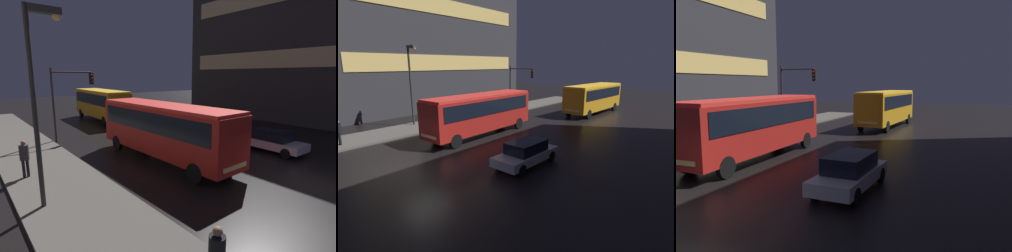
{
  "view_description": "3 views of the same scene",
  "coord_description": "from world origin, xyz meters",
  "views": [
    {
      "loc": [
        -12.19,
        -4.62,
        5.03
      ],
      "look_at": [
        -0.82,
        9.57,
        1.48
      ],
      "focal_mm": 28.0,
      "sensor_mm": 36.0,
      "label": 1
    },
    {
      "loc": [
        12.15,
        -7.5,
        5.74
      ],
      "look_at": [
        0.31,
        6.66,
        1.36
      ],
      "focal_mm": 28.0,
      "sensor_mm": 36.0,
      "label": 2
    },
    {
      "loc": [
        8.3,
        -7.22,
        4.16
      ],
      "look_at": [
        1.46,
        9.39,
        1.79
      ],
      "focal_mm": 35.0,
      "sensor_mm": 36.0,
      "label": 3
    }
  ],
  "objects": [
    {
      "name": "traffic_light_main",
      "position": [
        -5.55,
        15.81,
        3.78
      ],
      "size": [
        3.27,
        0.35,
        5.55
      ],
      "color": "#2D2D2D",
      "rests_on": "ground"
    },
    {
      "name": "street_lamp_sidewalk",
      "position": [
        -9.88,
        5.49,
        4.97
      ],
      "size": [
        1.25,
        0.36,
        7.23
      ],
      "color": "#2D2D2D",
      "rests_on": "sidewalk_left"
    },
    {
      "name": "ground_plane",
      "position": [
        0.0,
        0.0,
        0.0
      ],
      "size": [
        120.0,
        120.0,
        0.0
      ],
      "primitive_type": "plane",
      "color": "black"
    },
    {
      "name": "building_right_block",
      "position": [
        19.01,
        11.89,
        9.57
      ],
      "size": [
        10.07,
        21.62,
        19.15
      ],
      "color": "#2D2D33",
      "rests_on": "ground"
    },
    {
      "name": "car_taxi",
      "position": [
        3.82,
        4.28,
        0.74
      ],
      "size": [
        1.85,
        4.33,
        1.44
      ],
      "rotation": [
        0.0,
        0.0,
        3.12
      ],
      "color": "#B7B7BC",
      "rests_on": "ground"
    },
    {
      "name": "pedestrian_near",
      "position": [
        -10.04,
        9.09,
        1.26
      ],
      "size": [
        0.49,
        0.49,
        1.82
      ],
      "rotation": [
        0.0,
        0.0,
        4.89
      ],
      "color": "black",
      "rests_on": "sidewalk_left"
    },
    {
      "name": "bus_far",
      "position": [
        0.28,
        22.88,
        2.09
      ],
      "size": [
        3.05,
        10.09,
        3.39
      ],
      "rotation": [
        0.0,
        0.0,
        3.09
      ],
      "color": "orange",
      "rests_on": "ground"
    },
    {
      "name": "sidewalk_left",
      "position": [
        -9.0,
        10.0,
        0.07
      ],
      "size": [
        4.0,
        48.0,
        0.15
      ],
      "color": "#56514C",
      "rests_on": "ground"
    },
    {
      "name": "bus_near",
      "position": [
        -2.91,
        7.35,
        2.07
      ],
      "size": [
        2.59,
        10.28,
        3.36
      ],
      "rotation": [
        0.0,
        0.0,
        3.16
      ],
      "color": "#AD1E19",
      "rests_on": "ground"
    }
  ]
}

